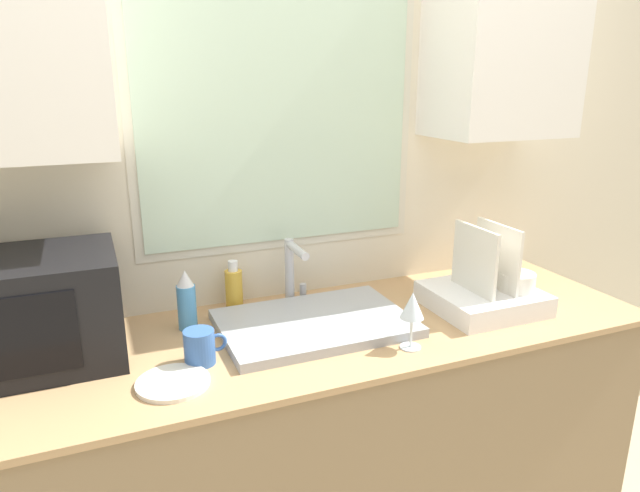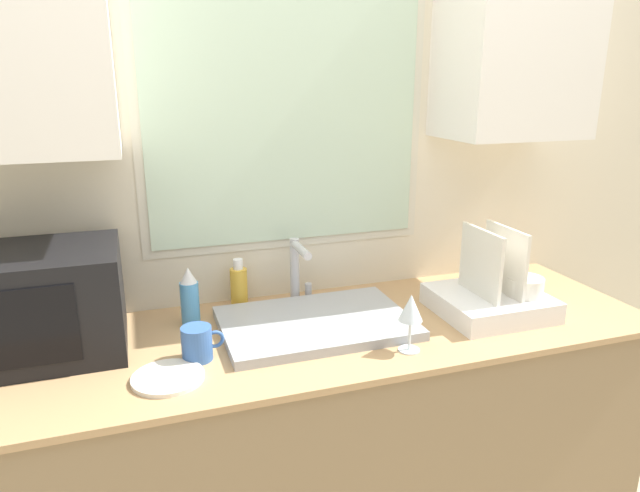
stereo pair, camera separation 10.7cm
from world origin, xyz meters
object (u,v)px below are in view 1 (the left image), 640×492
Objects in this scene: microwave at (36,310)px; wine_glass at (412,307)px; soap_bottle at (234,288)px; mug_near_sink at (200,347)px; dish_rack at (486,292)px; faucet at (293,267)px; spray_bottle at (187,301)px.

microwave is 1.03m from wine_glass.
soap_bottle is 1.41× the size of mug_near_sink.
soap_bottle is at bearing 157.28° from dish_rack.
dish_rack is (0.59, -0.28, -0.08)m from faucet.
microwave is 0.45m from mug_near_sink.
dish_rack is at bearing -13.16° from spray_bottle.
microwave is 0.42m from spray_bottle.
faucet is 0.79m from microwave.
mug_near_sink is 0.69× the size of wine_glass.
microwave is (-0.78, -0.12, 0.01)m from faucet.
spray_bottle is (-0.37, -0.06, -0.04)m from faucet.
spray_bottle is at bearing 88.24° from mug_near_sink.
microwave is at bearing 155.33° from mug_near_sink.
soap_bottle is (0.17, 0.10, -0.02)m from spray_bottle.
wine_glass reaches higher than mug_near_sink.
dish_rack is at bearing -7.02° from microwave.
spray_bottle is at bearing 146.42° from wine_glass.
spray_bottle reaches higher than wine_glass.
faucet is 1.19× the size of spray_bottle.
faucet is 1.91× the size of mug_near_sink.
microwave is 2.51× the size of wine_glass.
faucet is 1.32× the size of wine_glass.
spray_bottle reaches higher than mug_near_sink.
faucet is 0.38m from spray_bottle.
faucet is 0.49m from mug_near_sink.
mug_near_sink is (-0.01, -0.24, -0.04)m from spray_bottle.
microwave is 2.26× the size of spray_bottle.
mug_near_sink is at bearing -141.45° from faucet.
faucet is at bearing 9.27° from spray_bottle.
mug_near_sink is at bearing -91.76° from spray_bottle.
soap_bottle is at bearing 15.27° from microwave.
dish_rack reaches higher than soap_bottle.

